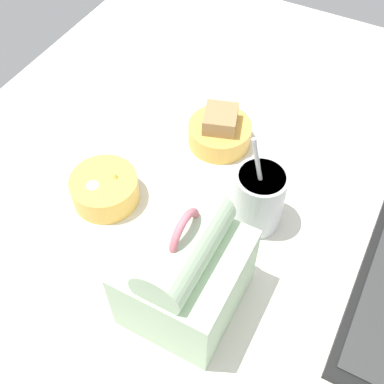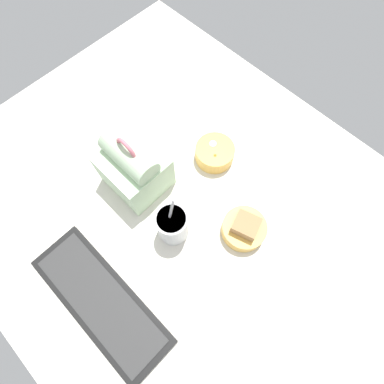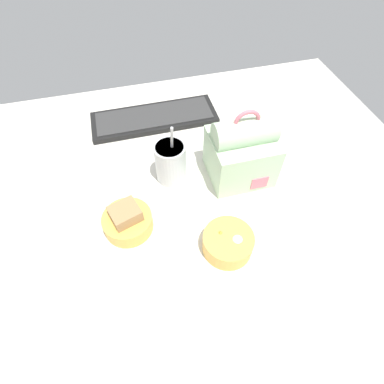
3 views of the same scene
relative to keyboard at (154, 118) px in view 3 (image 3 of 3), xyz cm
name	(u,v)px [view 3 (image 3 of 3)]	position (x,y,z in cm)	size (l,w,h in cm)	color
desk_surface	(187,196)	(2.88, -32.81, -2.02)	(140.00, 110.00, 2.00)	silver
keyboard	(154,118)	(0.00, 0.00, 0.00)	(40.85, 14.27, 2.10)	black
lunch_bag	(241,152)	(18.80, -29.11, 7.37)	(16.56, 15.26, 21.76)	#B7D6AD
soup_cup	(171,162)	(0.24, -25.71, 5.04)	(8.35, 8.35, 19.39)	silver
bento_bowl_sandwich	(127,221)	(-13.52, -39.17, 1.85)	(12.07, 12.07, 7.68)	#EAB24C
bento_bowl_snacks	(228,242)	(8.17, -50.74, 1.65)	(11.77, 11.77, 5.99)	#EAB24C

